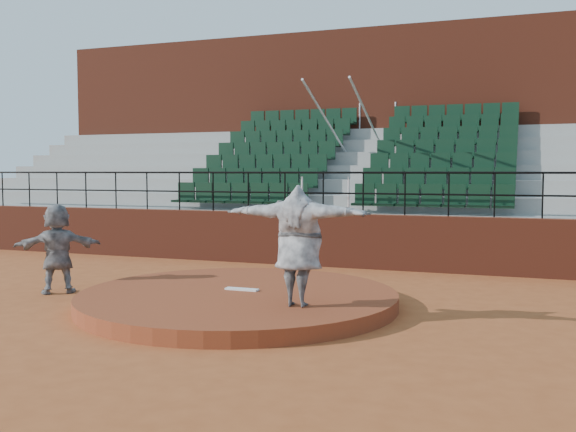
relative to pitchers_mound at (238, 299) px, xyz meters
The scene contains 9 objects.
ground 0.12m from the pitchers_mound, ahead, with size 90.00×90.00×0.00m, color #9D4B23.
pitchers_mound is the anchor object (origin of this frame).
pitching_rubber 0.21m from the pitchers_mound, 90.00° to the left, with size 0.60×0.15×0.03m, color white.
boundary_wall 5.03m from the pitchers_mound, 90.00° to the left, with size 24.00×0.30×1.30m, color maroon.
wall_railing 5.35m from the pitchers_mound, 90.00° to the left, with size 24.04×0.05×1.03m.
seating_deck 8.74m from the pitchers_mound, 90.00° to the left, with size 24.00×5.97×4.63m.
press_box_facade 13.06m from the pitchers_mound, 90.00° to the left, with size 24.00×3.00×7.10m, color maroon.
pitcher 1.88m from the pitchers_mound, 28.77° to the right, with size 2.30×0.63×1.87m, color black.
fielder 3.81m from the pitchers_mound, behind, with size 1.60×0.51×1.72m, color black.
Camera 1 is at (4.59, -10.01, 2.33)m, focal length 40.00 mm.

